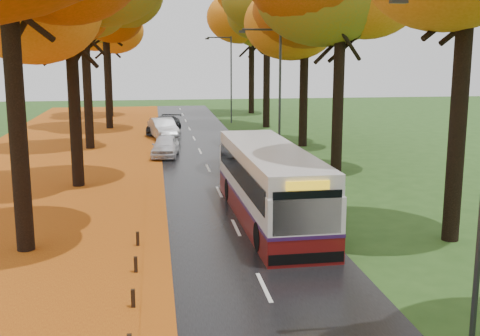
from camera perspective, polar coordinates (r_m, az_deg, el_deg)
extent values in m
cube|color=black|center=(30.02, -2.20, -1.87)|extent=(6.50, 90.00, 0.04)
cube|color=silver|center=(30.02, -2.20, -1.83)|extent=(0.12, 90.00, 0.01)
cube|color=maroon|center=(30.47, -19.29, -2.33)|extent=(12.00, 90.00, 0.02)
cube|color=#BE6A13|center=(29.87, -8.03, -2.00)|extent=(0.90, 90.00, 0.01)
cylinder|color=black|center=(21.20, -20.40, 4.48)|extent=(0.60, 0.60, 9.15)
cylinder|color=black|center=(30.97, -15.41, 5.60)|extent=(0.60, 0.60, 8.00)
ellipsoid|color=orange|center=(30.93, -15.91, 14.85)|extent=(9.20, 9.20, 7.18)
cylinder|color=black|center=(42.91, -14.27, 7.47)|extent=(0.60, 0.60, 8.58)
ellipsoid|color=orange|center=(42.93, -14.63, 14.63)|extent=(8.00, 8.00, 6.24)
cylinder|color=black|center=(53.79, -12.44, 8.54)|extent=(0.60, 0.60, 9.15)
ellipsoid|color=orange|center=(53.86, -12.70, 14.62)|extent=(9.20, 9.20, 7.18)
cylinder|color=black|center=(63.82, -12.32, 8.39)|extent=(0.60, 0.60, 8.00)
ellipsoid|color=orange|center=(63.80, -12.51, 12.88)|extent=(8.00, 8.00, 6.24)
cylinder|color=black|center=(22.35, 20.02, 4.90)|extent=(0.60, 0.60, 9.22)
cylinder|color=black|center=(33.23, 9.28, 6.37)|extent=(0.60, 0.60, 8.19)
ellipsoid|color=#BD4A0E|center=(33.21, 9.57, 15.20)|extent=(9.20, 9.20, 7.18)
cylinder|color=black|center=(42.98, 6.07, 7.84)|extent=(0.60, 0.60, 8.70)
ellipsoid|color=#BD4A0E|center=(43.01, 6.22, 15.09)|extent=(8.20, 8.20, 6.40)
cylinder|color=black|center=(53.57, 2.54, 8.81)|extent=(0.60, 0.60, 9.22)
ellipsoid|color=#BD4A0E|center=(53.65, 2.59, 14.97)|extent=(9.20, 9.20, 7.18)
cylinder|color=black|center=(65.50, 1.09, 8.79)|extent=(0.60, 0.60, 8.19)
ellipsoid|color=#BD4A0E|center=(65.49, 1.11, 13.27)|extent=(8.20, 8.20, 6.40)
cube|color=black|center=(16.64, -10.10, -12.09)|extent=(0.11, 0.11, 0.52)
cube|color=black|center=(19.06, -9.86, -9.02)|extent=(0.11, 0.11, 0.52)
cube|color=black|center=(21.52, -9.67, -6.65)|extent=(0.11, 0.11, 0.52)
cube|color=#333538|center=(13.13, 14.82, 15.17)|extent=(0.35, 0.18, 0.14)
cylinder|color=#333538|center=(34.96, 3.79, 6.56)|extent=(0.14, 0.14, 8.00)
cylinder|color=#333538|center=(34.66, 2.05, 12.99)|extent=(2.20, 0.11, 0.11)
cube|color=#333538|center=(34.48, 0.20, 12.81)|extent=(0.35, 0.18, 0.14)
cylinder|color=#333538|center=(56.63, -0.84, 8.33)|extent=(0.14, 0.14, 8.00)
cylinder|color=#333538|center=(56.44, -1.99, 12.27)|extent=(2.20, 0.11, 0.11)
cube|color=#333538|center=(56.33, -3.12, 12.14)|extent=(0.35, 0.18, 0.14)
cube|color=#5C0F0E|center=(24.32, 2.79, -3.85)|extent=(2.78, 11.13, 0.91)
cube|color=silver|center=(24.06, 2.81, -1.30)|extent=(2.78, 11.13, 1.31)
cube|color=silver|center=(23.86, 2.84, 1.06)|extent=(2.72, 10.90, 0.70)
cube|color=#33154C|center=(24.20, 2.80, -2.70)|extent=(2.80, 11.15, 0.12)
cube|color=black|center=(23.98, 2.82, -0.36)|extent=(2.79, 10.24, 0.86)
cube|color=black|center=(18.83, 6.40, -4.25)|extent=(2.21, 0.11, 1.41)
cube|color=yellow|center=(18.62, 6.45, -1.66)|extent=(1.38, 0.09, 0.28)
cube|color=black|center=(19.29, 6.28, -8.48)|extent=(2.47, 0.18, 0.35)
cylinder|color=black|center=(20.55, 1.91, -6.53)|extent=(0.31, 1.01, 1.01)
cylinder|color=black|center=(21.10, 8.02, -6.16)|extent=(0.31, 1.01, 1.01)
cylinder|color=black|center=(27.28, -1.03, -2.07)|extent=(0.31, 1.01, 1.01)
cylinder|color=black|center=(27.70, 3.63, -1.89)|extent=(0.31, 1.01, 1.01)
imported|color=white|center=(38.84, -7.09, 2.07)|extent=(2.08, 4.12, 1.35)
imported|color=#9C9FA4|center=(46.91, -7.30, 3.74)|extent=(2.52, 4.91, 1.54)
imported|color=black|center=(49.68, -7.20, 4.07)|extent=(3.31, 5.17, 1.39)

